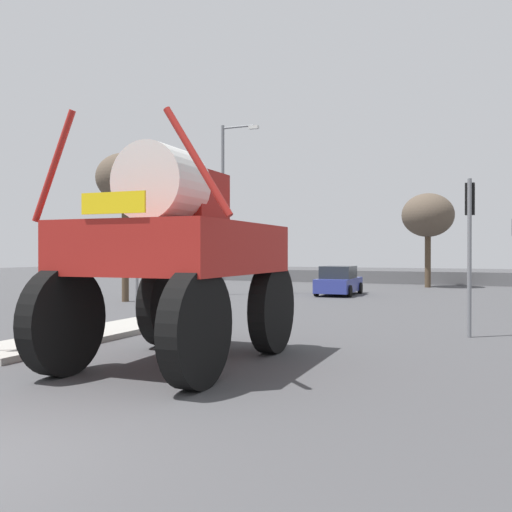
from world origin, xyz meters
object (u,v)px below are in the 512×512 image
(oversize_sprayer, at_px, (177,254))
(traffic_signal_near_right, at_px, (470,222))
(bare_tree_left, at_px, (125,180))
(streetlight_far_left, at_px, (225,201))
(traffic_signal_near_left, at_px, (139,231))
(sedan_ahead, at_px, (339,281))
(bare_tree_far_center, at_px, (428,216))

(oversize_sprayer, xyz_separation_m, traffic_signal_near_right, (5.24, 6.15, 0.84))
(traffic_signal_near_right, bearing_deg, oversize_sprayer, -130.44)
(bare_tree_left, bearing_deg, streetlight_far_left, 66.74)
(traffic_signal_near_left, bearing_deg, sedan_ahead, 74.90)
(sedan_ahead, bearing_deg, bare_tree_left, 132.93)
(sedan_ahead, bearing_deg, oversize_sprayer, -176.50)
(traffic_signal_near_left, xyz_separation_m, traffic_signal_near_right, (10.45, -0.00, 0.09))
(traffic_signal_near_right, height_order, bare_tree_left, bare_tree_left)
(traffic_signal_near_left, bearing_deg, bare_tree_left, 130.31)
(sedan_ahead, relative_size, traffic_signal_near_right, 1.00)
(sedan_ahead, height_order, traffic_signal_near_left, traffic_signal_near_left)
(streetlight_far_left, bearing_deg, traffic_signal_near_left, -79.21)
(traffic_signal_near_left, bearing_deg, traffic_signal_near_right, -0.01)
(bare_tree_left, height_order, bare_tree_far_center, bare_tree_left)
(oversize_sprayer, bearing_deg, bare_tree_far_center, -5.29)
(bare_tree_left, xyz_separation_m, bare_tree_far_center, (11.41, 16.17, -0.95))
(sedan_ahead, xyz_separation_m, traffic_signal_near_right, (6.98, -12.90, 2.33))
(oversize_sprayer, relative_size, bare_tree_left, 0.84)
(traffic_signal_near_right, relative_size, streetlight_far_left, 0.47)
(sedan_ahead, height_order, bare_tree_left, bare_tree_left)
(oversize_sprayer, height_order, sedan_ahead, oversize_sprayer)
(traffic_signal_near_left, distance_m, traffic_signal_near_right, 10.45)
(traffic_signal_near_right, relative_size, bare_tree_far_center, 0.70)
(oversize_sprayer, xyz_separation_m, traffic_signal_near_left, (-5.21, 6.15, 0.75))
(streetlight_far_left, bearing_deg, bare_tree_far_center, 49.74)
(traffic_signal_near_right, distance_m, streetlight_far_left, 16.49)
(streetlight_far_left, distance_m, bare_tree_left, 5.97)
(streetlight_far_left, relative_size, bare_tree_left, 1.32)
(oversize_sprayer, distance_m, sedan_ahead, 19.19)
(oversize_sprayer, bearing_deg, traffic_signal_near_left, 38.78)
(traffic_signal_near_left, relative_size, bare_tree_far_center, 0.67)
(sedan_ahead, relative_size, bare_tree_far_center, 0.69)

